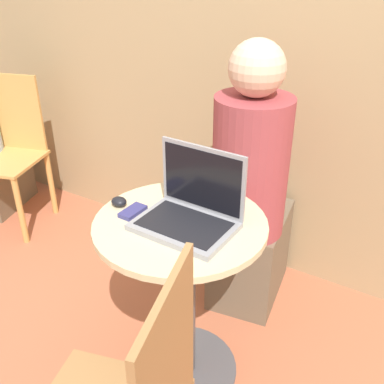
# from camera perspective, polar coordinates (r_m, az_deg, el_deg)

# --- Properties ---
(ground_plane) EXTENTS (12.00, 12.00, 0.00)m
(ground_plane) POSITION_cam_1_polar(r_m,az_deg,el_deg) (2.07, -1.22, -21.55)
(ground_plane) COLOR #B26042
(back_wall) EXTENTS (7.00, 0.05, 2.60)m
(back_wall) POSITION_cam_1_polar(r_m,az_deg,el_deg) (2.17, 12.42, 20.46)
(back_wall) COLOR tan
(back_wall) RESTS_ON ground_plane
(round_table) EXTENTS (0.61, 0.61, 0.75)m
(round_table) POSITION_cam_1_polar(r_m,az_deg,el_deg) (1.74, -1.38, -11.86)
(round_table) COLOR #4C4C51
(round_table) RESTS_ON ground_plane
(laptop) EXTENTS (0.34, 0.25, 0.26)m
(laptop) POSITION_cam_1_polar(r_m,az_deg,el_deg) (1.53, -0.17, -2.21)
(laptop) COLOR gray
(laptop) RESTS_ON round_table
(cell_phone) EXTENTS (0.06, 0.11, 0.02)m
(cell_phone) POSITION_cam_1_polar(r_m,az_deg,el_deg) (1.62, -7.53, -2.46)
(cell_phone) COLOR navy
(cell_phone) RESTS_ON round_table
(computer_mouse) EXTENTS (0.06, 0.05, 0.03)m
(computer_mouse) POSITION_cam_1_polar(r_m,az_deg,el_deg) (1.67, -9.26, -1.21)
(computer_mouse) COLOR black
(computer_mouse) RESTS_ON round_table
(person_seated) EXTENTS (0.38, 0.53, 1.29)m
(person_seated) POSITION_cam_1_polar(r_m,az_deg,el_deg) (2.08, 7.45, -1.53)
(person_seated) COLOR brown
(person_seated) RESTS_ON ground_plane
(chair_background) EXTENTS (0.50, 0.50, 0.93)m
(chair_background) POSITION_cam_1_polar(r_m,az_deg,el_deg) (3.01, -22.10, 4.80)
(chair_background) COLOR tan
(chair_background) RESTS_ON ground_plane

